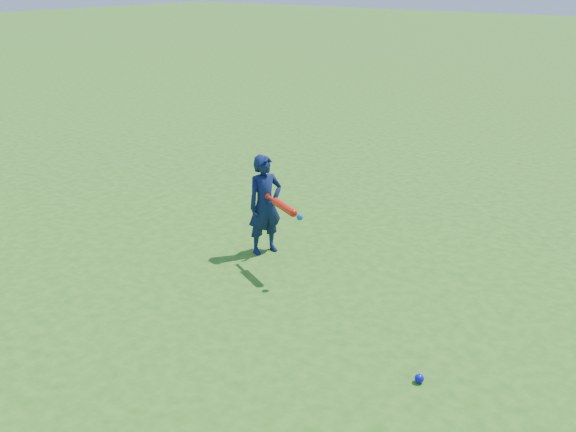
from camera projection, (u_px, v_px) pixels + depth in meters
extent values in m
plane|color=#296518|center=(292.00, 258.00, 6.63)|extent=(80.00, 80.00, 0.00)
imported|color=#0E1843|center=(265.00, 205.00, 6.60)|extent=(0.38, 0.45, 1.05)
sphere|color=#0B0DC5|center=(419.00, 378.00, 4.62)|extent=(0.07, 0.07, 0.07)
cylinder|color=red|center=(268.00, 196.00, 6.40)|extent=(0.03, 0.05, 0.05)
cylinder|color=red|center=(272.00, 199.00, 6.33)|extent=(0.17, 0.10, 0.03)
cylinder|color=red|center=(284.00, 207.00, 6.11)|extent=(0.36, 0.22, 0.08)
sphere|color=red|center=(293.00, 213.00, 5.96)|extent=(0.08, 0.08, 0.08)
sphere|color=blue|center=(300.00, 217.00, 5.86)|extent=(0.06, 0.06, 0.06)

